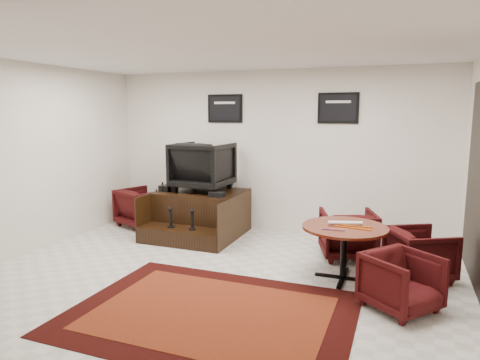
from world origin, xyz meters
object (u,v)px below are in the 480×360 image
armchair_side (142,205)px  table_chair_back (348,232)px  meeting_table (345,233)px  table_chair_window (420,251)px  shine_podium (200,215)px  shine_chair (203,164)px  table_chair_corner (402,279)px

armchair_side → table_chair_back: bearing=-165.1°
meeting_table → table_chair_window: table_chair_window is taller
shine_podium → table_chair_back: (2.53, -0.30, 0.04)m
armchair_side → meeting_table: 4.05m
shine_chair → table_chair_corner: size_ratio=1.37×
shine_chair → table_chair_window: (3.48, -0.94, -0.85)m
shine_podium → shine_chair: (0.00, 0.15, 0.86)m
shine_podium → table_chair_window: size_ratio=2.11×
table_chair_corner → table_chair_window: bearing=27.4°
shine_chair → shine_podium: bearing=91.9°
armchair_side → table_chair_window: (4.73, -0.91, -0.03)m
shine_chair → table_chair_corner: shine_chair is taller
shine_chair → table_chair_back: 2.70m
shine_chair → table_chair_window: bearing=166.8°
shine_podium → table_chair_corner: size_ratio=2.19×
armchair_side → meeting_table: armchair_side is taller
armchair_side → table_chair_back: armchair_side is taller
table_chair_window → armchair_side: bearing=49.9°
armchair_side → table_chair_window: 4.81m
shine_podium → shine_chair: shine_chair is taller
shine_podium → table_chair_corner: bearing=-29.0°
table_chair_back → table_chair_window: size_ratio=1.08×
shine_chair → table_chair_back: bearing=171.8°
shine_podium → armchair_side: 1.25m
shine_chair → table_chair_back: shine_chair is taller
table_chair_back → table_chair_corner: size_ratio=1.12×
table_chair_back → table_chair_corner: bearing=97.7°
meeting_table → table_chair_back: size_ratio=1.38×
shine_podium → table_chair_back: size_ratio=1.95×
armchair_side → table_chair_window: size_ratio=1.10×
shine_chair → table_chair_corner: (3.27, -1.96, -0.87)m
meeting_table → shine_chair: bearing=153.1°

